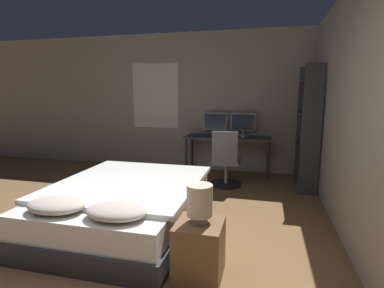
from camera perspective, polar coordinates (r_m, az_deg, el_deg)
wall_back at (r=6.00m, az=2.06°, el=7.93°), size 12.00×0.08×2.70m
wall_side_right at (r=3.38m, az=28.59°, el=5.28°), size 0.06×12.00×2.70m
bed at (r=3.61m, az=-12.48°, el=-11.29°), size 1.61×2.09×0.59m
nightstand at (r=2.67m, az=1.42°, el=-19.48°), size 0.39×0.42×0.49m
bedside_lamp at (r=2.48m, az=1.47°, el=-10.73°), size 0.21×0.21×0.32m
desk at (r=5.64m, az=6.78°, el=0.48°), size 1.59×0.55×0.73m
monitor_left at (r=5.81m, az=4.45°, el=4.11°), size 0.46×0.16×0.42m
monitor_right at (r=5.75m, az=9.70°, el=3.93°), size 0.46×0.16×0.42m
keyboard at (r=5.46m, az=6.57°, el=1.24°), size 0.40×0.13×0.02m
computer_mouse at (r=5.43m, az=9.60°, el=1.22°), size 0.07×0.05×0.04m
office_chair at (r=4.98m, az=6.42°, el=-3.92°), size 0.52×0.52×0.94m
bookshelf at (r=5.02m, az=21.41°, el=3.50°), size 0.28×0.76×1.96m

